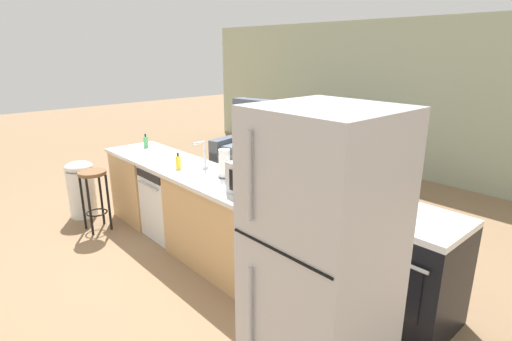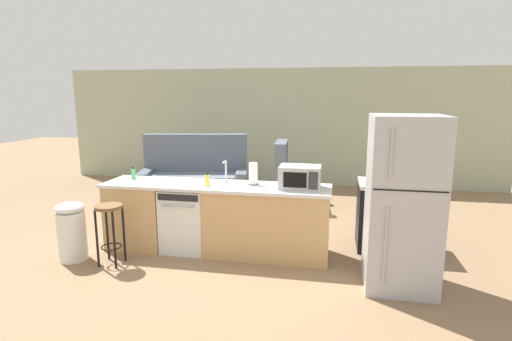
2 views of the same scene
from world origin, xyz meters
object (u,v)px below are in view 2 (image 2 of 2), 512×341
bar_stool (110,222)px  paper_towel_roll (253,174)px  microwave (300,177)px  armchair (292,188)px  refrigerator (403,203)px  trash_bin (72,231)px  soap_bottle (207,180)px  dishwasher (187,218)px  stove_range (387,215)px  couch (195,180)px  kettle (375,174)px  dish_soap_bottle (133,174)px

bar_stool → paper_towel_roll: bearing=24.0°
microwave → armchair: size_ratio=0.42×
refrigerator → trash_bin: refrigerator is taller
soap_bottle → trash_bin: soap_bottle is taller
refrigerator → trash_bin: (-3.88, -0.06, -0.54)m
refrigerator → soap_bottle: bearing=168.9°
soap_bottle → armchair: (0.83, 2.40, -0.62)m
soap_bottle → trash_bin: bearing=-162.4°
dishwasher → stove_range: (2.60, 0.55, 0.03)m
bar_stool → couch: 3.03m
refrigerator → bar_stool: bearing=-178.5°
dishwasher → refrigerator: bearing=-11.9°
kettle → stove_range: bearing=-38.2°
paper_towel_roll → dish_soap_bottle: size_ratio=1.60×
dishwasher → armchair: armchair is taller
stove_range → bar_stool: (-3.34, -1.18, 0.08)m
armchair → dish_soap_bottle: bearing=-131.3°
dishwasher → kettle: size_ratio=4.10×
paper_towel_roll → bar_stool: (-1.61, -0.72, -0.50)m
trash_bin → armchair: 3.79m
dishwasher → paper_towel_roll: bearing=5.5°
dish_soap_bottle → trash_bin: size_ratio=0.24×
bar_stool → couch: (-0.00, 3.03, -0.14)m
dish_soap_bottle → couch: size_ratio=0.08×
trash_bin → stove_range: bearing=16.6°
kettle → refrigerator: bearing=-82.3°
dishwasher → couch: bearing=107.1°
kettle → dish_soap_bottle: bearing=-169.8°
soap_bottle → kettle: 2.25m
microwave → soap_bottle: (-1.15, -0.10, -0.07)m
paper_towel_roll → kettle: 1.67m
dishwasher → microwave: size_ratio=1.68×
paper_towel_roll → bar_stool: bearing=-156.0°
stove_range → kettle: (-0.17, 0.13, 0.53)m
soap_bottle → kettle: size_ratio=0.86×
stove_range → dishwasher: bearing=-168.1°
trash_bin → couch: size_ratio=0.35×
microwave → trash_bin: size_ratio=0.68×
dish_soap_bottle → trash_bin: (-0.49, -0.71, -0.59)m
dishwasher → bar_stool: dishwasher is taller
stove_range → trash_bin: 4.05m
refrigerator → paper_towel_roll: size_ratio=6.50×
couch → kettle: bearing=-28.4°
trash_bin → armchair: (2.43, 2.91, -0.03)m
bar_stool → microwave: bearing=16.0°
refrigerator → paper_towel_roll: refrigerator is taller
stove_range → dish_soap_bottle: dish_soap_bottle is taller
microwave → dish_soap_bottle: size_ratio=2.84×
microwave → kettle: 1.17m
stove_range → dish_soap_bottle: (-3.39, -0.45, 0.52)m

